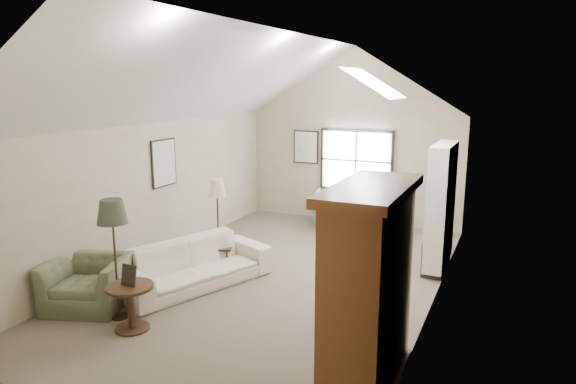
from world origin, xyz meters
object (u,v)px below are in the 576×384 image
at_px(armchair_near, 87,283).
at_px(armchair_far, 334,208).
at_px(coffee_table, 208,257).
at_px(side_table, 131,307).
at_px(side_chair, 393,221).
at_px(armoire, 368,290).
at_px(sofa, 195,264).

xyz_separation_m(armchair_near, armchair_far, (1.79, 5.65, 0.04)).
distance_m(coffee_table, side_table, 2.34).
bearing_deg(side_chair, side_table, -139.79).
relative_size(armchair_far, side_chair, 0.75).
height_order(armchair_near, side_table, armchair_near).
xyz_separation_m(armoire, armchair_far, (-2.43, 5.92, -0.70)).
bearing_deg(coffee_table, armchair_far, 73.85).
bearing_deg(armoire, coffee_table, 146.55).
bearing_deg(armchair_far, armchair_near, 58.82).
bearing_deg(sofa, armchair_far, 11.00).
relative_size(armoire, armchair_far, 2.51).
bearing_deg(armchair_near, armoire, -23.53).
xyz_separation_m(sofa, side_table, (0.10, -1.60, -0.05)).
xyz_separation_m(armoire, coffee_table, (-3.48, 2.30, -0.88)).
bearing_deg(armchair_near, coffee_table, 50.07).
bearing_deg(side_chair, armchair_far, 119.30).
distance_m(armchair_near, coffee_table, 2.16).
bearing_deg(armchair_far, side_table, 69.39).
xyz_separation_m(coffee_table, side_table, (0.32, -2.32, 0.09)).
bearing_deg(armchair_far, armoire, 98.76).
bearing_deg(coffee_table, side_table, -82.25).
relative_size(armoire, sofa, 0.89).
relative_size(armchair_near, side_chair, 0.95).
bearing_deg(armchair_far, side_chair, 128.50).
bearing_deg(side_table, armoire, 0.32).
distance_m(armoire, sofa, 3.71).
distance_m(armchair_near, side_table, 1.10).
xyz_separation_m(armchair_near, coffee_table, (0.74, 2.02, -0.14)).
xyz_separation_m(armchair_far, coffee_table, (-1.05, -3.62, -0.18)).
height_order(armoire, sofa, armoire).
relative_size(sofa, armchair_near, 2.22).
height_order(coffee_table, side_chair, side_chair).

